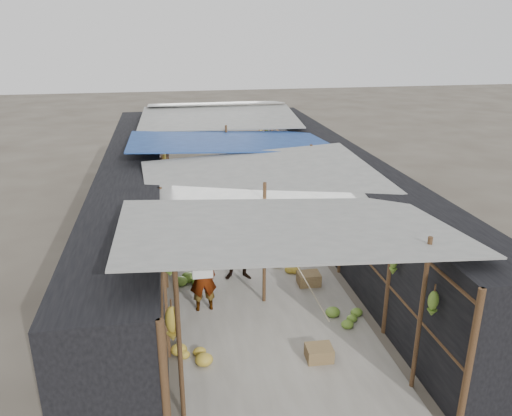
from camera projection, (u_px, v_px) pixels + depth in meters
ground at (302, 401)px, 7.65m from camera, size 80.00×80.00×0.00m
aisle_slab at (239, 236)px, 13.65m from camera, size 3.60×16.00×0.02m
stall_left at (135, 203)px, 12.80m from camera, size 1.40×15.00×2.30m
stall_right at (336, 191)px, 13.72m from camera, size 1.40×15.00×2.30m
crate_near at (319, 353)px, 8.54m from camera, size 0.46×0.37×0.27m
crate_mid at (309, 279)px, 11.04m from camera, size 0.49×0.40×0.29m
crate_back at (220, 195)px, 16.63m from camera, size 0.45×0.38×0.27m
black_basin at (271, 216)px, 14.90m from camera, size 0.54×0.54×0.16m
vendor_elderly at (203, 277)px, 9.86m from camera, size 0.57×0.39×1.48m
shopper_blue at (242, 248)px, 11.08m from camera, size 0.84×0.70×1.56m
vendor_seated at (298, 226)px, 13.33m from camera, size 0.36×0.55×0.79m
market_canopy at (237, 148)px, 13.15m from camera, size 5.62×15.20×2.77m
hanging_bananas at (235, 177)px, 13.36m from camera, size 3.96×13.88×0.85m
floor_bananas at (238, 223)px, 14.19m from camera, size 3.82×10.52×0.34m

